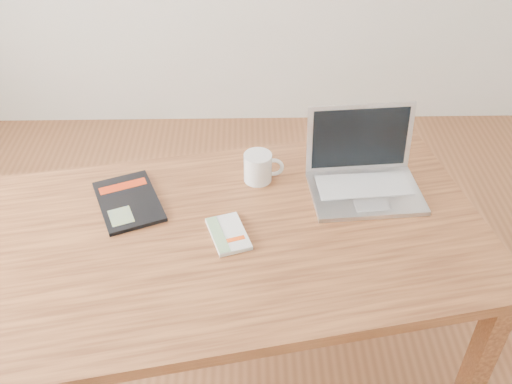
{
  "coord_description": "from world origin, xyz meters",
  "views": [
    {
      "loc": [
        -0.0,
        -1.14,
        1.92
      ],
      "look_at": [
        0.03,
        0.19,
        0.85
      ],
      "focal_mm": 40.0,
      "sensor_mm": 36.0,
      "label": 1
    }
  ],
  "objects_px": {
    "white_guidebook": "(228,234)",
    "coffee_mug": "(259,167)",
    "desk": "(240,252)",
    "black_guidebook": "(128,201)",
    "laptop": "(363,173)"
  },
  "relations": [
    {
      "from": "white_guidebook",
      "to": "coffee_mug",
      "type": "bearing_deg",
      "value": 52.87
    },
    {
      "from": "desk",
      "to": "black_guidebook",
      "type": "xyz_separation_m",
      "value": [
        -0.36,
        0.14,
        0.1
      ]
    },
    {
      "from": "laptop",
      "to": "coffee_mug",
      "type": "relative_size",
      "value": 2.78
    },
    {
      "from": "black_guidebook",
      "to": "laptop",
      "type": "height_order",
      "value": "laptop"
    },
    {
      "from": "desk",
      "to": "black_guidebook",
      "type": "distance_m",
      "value": 0.39
    },
    {
      "from": "white_guidebook",
      "to": "laptop",
      "type": "height_order",
      "value": "laptop"
    },
    {
      "from": "desk",
      "to": "laptop",
      "type": "height_order",
      "value": "laptop"
    },
    {
      "from": "black_guidebook",
      "to": "white_guidebook",
      "type": "bearing_deg",
      "value": -48.28
    },
    {
      "from": "black_guidebook",
      "to": "laptop",
      "type": "xyz_separation_m",
      "value": [
        0.76,
        0.08,
        0.05
      ]
    },
    {
      "from": "laptop",
      "to": "desk",
      "type": "bearing_deg",
      "value": -156.75
    },
    {
      "from": "white_guidebook",
      "to": "laptop",
      "type": "bearing_deg",
      "value": 10.5
    },
    {
      "from": "desk",
      "to": "white_guidebook",
      "type": "relative_size",
      "value": 8.7
    },
    {
      "from": "laptop",
      "to": "coffee_mug",
      "type": "bearing_deg",
      "value": 168.76
    },
    {
      "from": "desk",
      "to": "coffee_mug",
      "type": "bearing_deg",
      "value": 65.52
    },
    {
      "from": "laptop",
      "to": "white_guidebook",
      "type": "bearing_deg",
      "value": -156.41
    }
  ]
}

